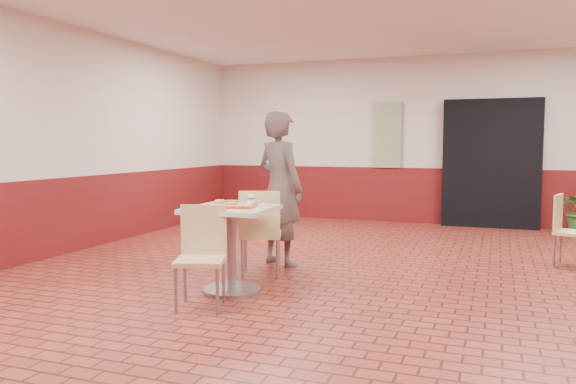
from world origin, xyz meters
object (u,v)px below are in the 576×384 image
(chair_main_front, at_px, (202,250))
(long_john_donut, at_px, (232,202))
(paper_cup, at_px, (251,199))
(serving_tray, at_px, (231,205))
(customer, at_px, (280,188))
(chair_main_back, at_px, (260,229))
(ring_donut, at_px, (220,201))
(main_table, at_px, (231,235))
(chair_second_left, at_px, (567,226))

(chair_main_front, height_order, long_john_donut, long_john_donut)
(chair_main_front, relative_size, paper_cup, 10.42)
(serving_tray, bearing_deg, customer, 90.37)
(chair_main_back, height_order, ring_donut, chair_main_back)
(main_table, relative_size, customer, 0.45)
(chair_main_front, xyz_separation_m, customer, (0.02, 1.84, 0.42))
(serving_tray, xyz_separation_m, chair_second_left, (3.19, 2.43, -0.38))
(serving_tray, bearing_deg, chair_main_front, -93.58)
(main_table, relative_size, chair_second_left, 0.99)
(main_table, relative_size, paper_cup, 9.70)
(main_table, relative_size, ring_donut, 7.46)
(main_table, relative_size, chair_main_back, 0.88)
(main_table, distance_m, chair_main_front, 0.53)
(ring_donut, relative_size, paper_cup, 1.30)
(main_table, relative_size, long_john_donut, 5.79)
(main_table, height_order, customer, customer)
(chair_main_back, bearing_deg, ring_donut, 57.32)
(chair_main_back, distance_m, serving_tray, 0.74)
(chair_second_left, bearing_deg, long_john_donut, 144.42)
(customer, distance_m, paper_cup, 1.20)
(chair_second_left, bearing_deg, chair_main_front, 149.03)
(customer, bearing_deg, ring_donut, 108.94)
(serving_tray, relative_size, chair_second_left, 0.55)
(customer, xyz_separation_m, chair_second_left, (3.20, 1.11, -0.45))
(main_table, distance_m, long_john_donut, 0.32)
(paper_cup, distance_m, chair_second_left, 3.84)
(main_table, bearing_deg, paper_cup, 41.30)
(ring_donut, relative_size, long_john_donut, 0.78)
(chair_main_front, bearing_deg, chair_main_back, 69.11)
(chair_main_front, height_order, chair_second_left, chair_main_front)
(chair_main_back, height_order, customer, customer)
(customer, distance_m, serving_tray, 1.32)
(chair_main_front, bearing_deg, paper_cup, 56.11)
(customer, bearing_deg, chair_main_front, 113.70)
(chair_main_back, xyz_separation_m, serving_tray, (-0.02, -0.67, 0.32))
(chair_main_back, relative_size, long_john_donut, 6.57)
(paper_cup, xyz_separation_m, chair_second_left, (3.05, 2.30, -0.44))
(chair_main_front, bearing_deg, ring_donut, 81.86)
(long_john_donut, bearing_deg, main_table, 127.74)
(main_table, bearing_deg, chair_main_back, 88.56)
(chair_main_front, distance_m, serving_tray, 0.63)
(serving_tray, bearing_deg, main_table, -165.96)
(long_john_donut, xyz_separation_m, chair_second_left, (3.17, 2.46, -0.41))
(serving_tray, height_order, chair_second_left, serving_tray)
(chair_main_front, distance_m, chair_main_back, 1.20)
(customer, xyz_separation_m, paper_cup, (0.16, -1.19, -0.01))
(chair_second_left, bearing_deg, serving_tray, 143.77)
(paper_cup, bearing_deg, chair_second_left, 37.01)
(customer, height_order, paper_cup, customer)
(customer, bearing_deg, serving_tray, 114.84)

